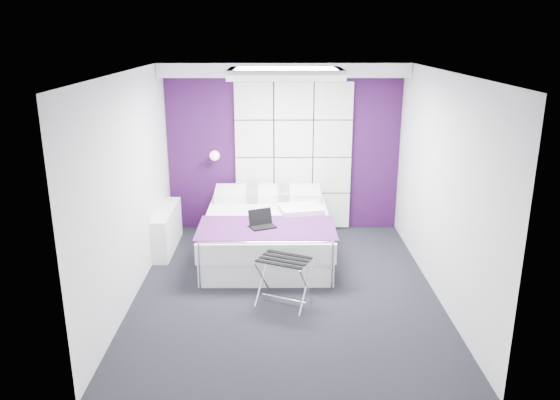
# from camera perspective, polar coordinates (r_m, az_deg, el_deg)

# --- Properties ---
(floor) EXTENTS (4.40, 4.40, 0.00)m
(floor) POSITION_cam_1_polar(r_m,az_deg,el_deg) (6.79, 0.61, -9.20)
(floor) COLOR black
(floor) RESTS_ON ground
(ceiling) EXTENTS (4.40, 4.40, 0.00)m
(ceiling) POSITION_cam_1_polar(r_m,az_deg,el_deg) (6.10, 0.68, 13.25)
(ceiling) COLOR white
(ceiling) RESTS_ON wall_back
(wall_back) EXTENTS (3.60, 0.00, 3.60)m
(wall_back) POSITION_cam_1_polar(r_m,az_deg,el_deg) (8.46, 0.38, 5.47)
(wall_back) COLOR silver
(wall_back) RESTS_ON floor
(wall_left) EXTENTS (0.00, 4.40, 4.40)m
(wall_left) POSITION_cam_1_polar(r_m,az_deg,el_deg) (6.54, -15.32, 1.34)
(wall_left) COLOR silver
(wall_left) RESTS_ON floor
(wall_right) EXTENTS (0.00, 4.40, 4.40)m
(wall_right) POSITION_cam_1_polar(r_m,az_deg,el_deg) (6.61, 16.45, 1.39)
(wall_right) COLOR silver
(wall_right) RESTS_ON floor
(accent_wall) EXTENTS (3.58, 0.02, 2.58)m
(accent_wall) POSITION_cam_1_polar(r_m,az_deg,el_deg) (8.45, 0.38, 5.45)
(accent_wall) COLOR #310D3A
(accent_wall) RESTS_ON wall_back
(soffit) EXTENTS (3.58, 0.50, 0.20)m
(soffit) POSITION_cam_1_polar(r_m,az_deg,el_deg) (8.05, 0.42, 13.49)
(soffit) COLOR white
(soffit) RESTS_ON wall_back
(headboard) EXTENTS (1.80, 0.08, 2.30)m
(headboard) POSITION_cam_1_polar(r_m,az_deg,el_deg) (8.43, 1.40, 4.52)
(headboard) COLOR silver
(headboard) RESTS_ON wall_back
(skylight) EXTENTS (1.36, 0.86, 0.12)m
(skylight) POSITION_cam_1_polar(r_m,az_deg,el_deg) (6.70, 0.59, 13.17)
(skylight) COLOR white
(skylight) RESTS_ON ceiling
(wall_lamp) EXTENTS (0.15, 0.15, 0.15)m
(wall_lamp) POSITION_cam_1_polar(r_m,az_deg,el_deg) (8.39, -6.82, 4.69)
(wall_lamp) COLOR white
(wall_lamp) RESTS_ON wall_back
(radiator) EXTENTS (0.22, 1.20, 0.60)m
(radiator) POSITION_cam_1_polar(r_m,az_deg,el_deg) (8.03, -11.72, -2.99)
(radiator) COLOR white
(radiator) RESTS_ON floor
(bed) EXTENTS (1.77, 2.14, 0.75)m
(bed) POSITION_cam_1_polar(r_m,az_deg,el_deg) (7.65, -1.34, -3.49)
(bed) COLOR white
(bed) RESTS_ON floor
(nightstand) EXTENTS (0.43, 0.33, 0.05)m
(nightstand) POSITION_cam_1_polar(r_m,az_deg,el_deg) (8.51, -4.80, 0.08)
(nightstand) COLOR white
(nightstand) RESTS_ON wall_back
(luggage_rack) EXTENTS (0.57, 0.42, 0.56)m
(luggage_rack) POSITION_cam_1_polar(r_m,az_deg,el_deg) (6.32, 0.42, -8.49)
(luggage_rack) COLOR silver
(luggage_rack) RESTS_ON floor
(laptop) EXTENTS (0.31, 0.23, 0.23)m
(laptop) POSITION_cam_1_polar(r_m,az_deg,el_deg) (7.06, -1.82, -2.34)
(laptop) COLOR black
(laptop) RESTS_ON bed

